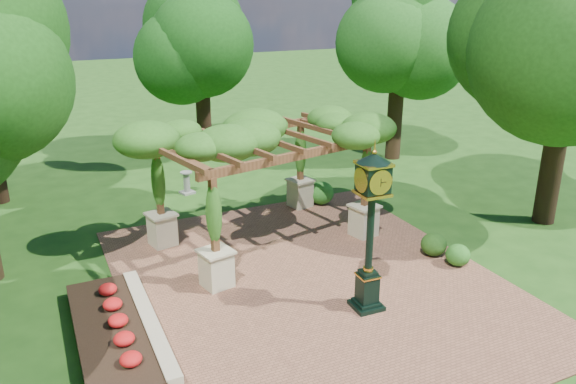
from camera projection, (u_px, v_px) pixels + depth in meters
name	position (u px, v px, depth m)	size (l,w,h in m)	color
ground	(328.00, 299.00, 14.87)	(120.00, 120.00, 0.00)	#1E4714
brick_plaza	(311.00, 281.00, 15.71)	(10.00, 12.00, 0.04)	brown
border_wall	(149.00, 324.00, 13.39)	(0.35, 5.00, 0.40)	#C6B793
flower_bed	(111.00, 334.00, 13.04)	(1.50, 5.00, 0.36)	red
pedestal_clock	(371.00, 218.00, 13.57)	(0.85, 0.85, 4.19)	black
pergola	(264.00, 141.00, 17.21)	(7.22, 5.35, 4.10)	beige
sundial	(187.00, 184.00, 22.49)	(0.62, 0.62, 0.91)	gray
shrub_front	(458.00, 255.00, 16.52)	(0.72, 0.72, 0.65)	#25601B
shrub_mid	(434.00, 244.00, 17.14)	(0.78, 0.78, 0.71)	#224A14
shrub_back	(321.00, 193.00, 21.28)	(0.96, 0.96, 0.86)	#24631C
tree_north	(200.00, 38.00, 26.08)	(4.51, 4.51, 8.20)	black
tree_east_far	(401.00, 23.00, 25.35)	(4.20, 4.20, 9.23)	#322013
tree_east_near	(571.00, 48.00, 17.88)	(5.49, 5.49, 8.68)	black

